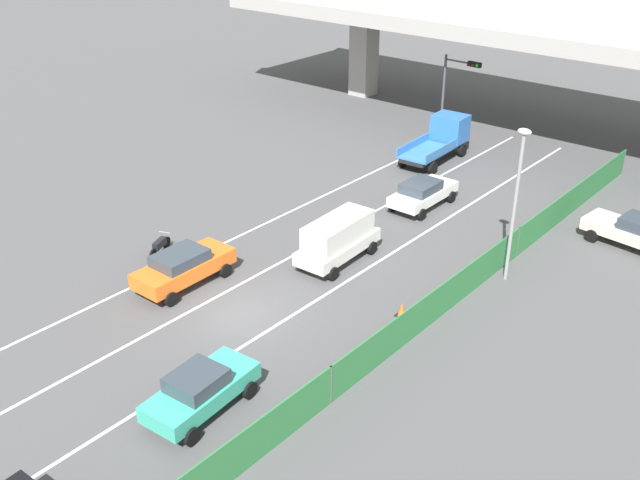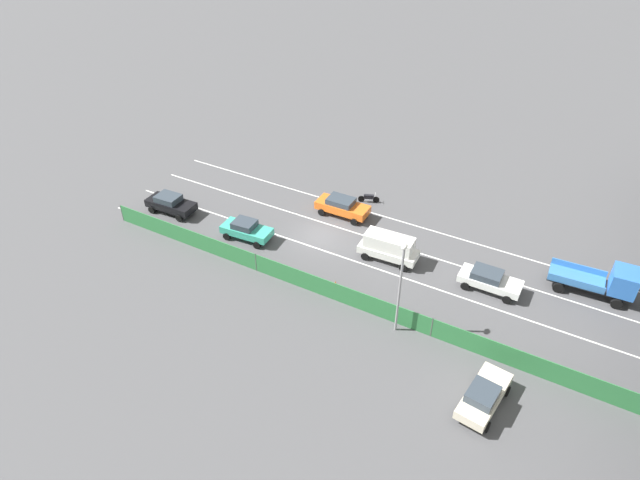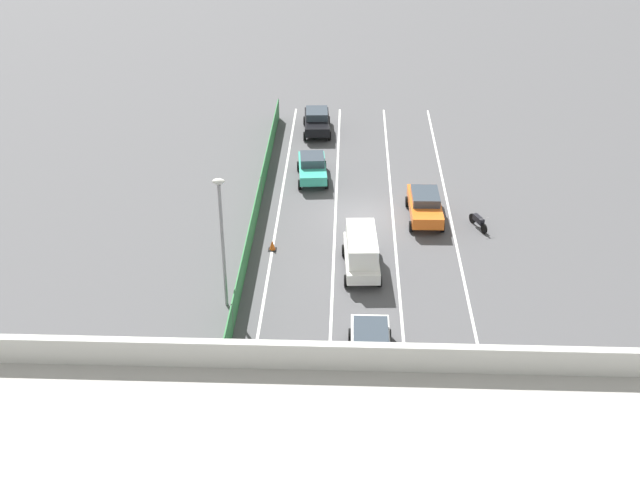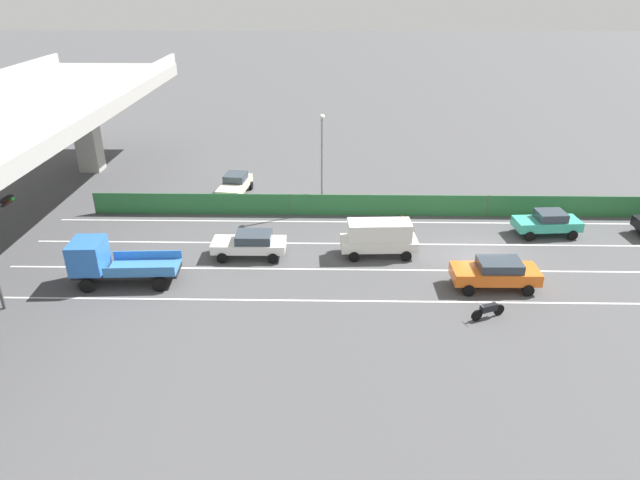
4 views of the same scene
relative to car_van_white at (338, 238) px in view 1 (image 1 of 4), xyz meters
name	(u,v)px [view 1 (image 1 of 4)]	position (x,y,z in m)	size (l,w,h in m)	color
ground_plane	(240,314)	(-0.23, -6.25, -1.24)	(300.00, 300.00, 0.00)	#4C4C4F
lane_line_left_edge	(239,236)	(-5.49, -1.16, -1.24)	(0.14, 46.17, 0.01)	silver
lane_line_mid_left	(290,257)	(-1.98, -1.16, -1.24)	(0.14, 46.17, 0.01)	silver
lane_line_mid_right	(348,281)	(1.52, -1.16, -1.24)	(0.14, 46.17, 0.01)	silver
lane_line_right_edge	(413,307)	(5.02, -1.16, -1.24)	(0.14, 46.17, 0.01)	silver
elevated_overpass	(564,32)	(-0.23, 23.92, 5.86)	(51.00, 11.82, 8.72)	#A09E99
green_fence	(439,302)	(6.27, -1.16, -0.47)	(0.10, 42.27, 1.55)	#2D753D
car_van_white	(338,238)	(0.00, 0.00, 0.00)	(2.16, 4.72, 2.20)	silver
car_sedan_white	(423,192)	(-0.36, 7.83, -0.37)	(2.03, 4.47, 1.55)	white
car_taxi_teal	(200,389)	(3.16, -11.34, -0.34)	(2.25, 4.34, 1.64)	teal
car_taxi_orange	(183,266)	(-3.87, -6.10, -0.31)	(2.11, 4.71, 1.66)	orange
flatbed_truck_blue	(443,137)	(-3.73, 15.35, 0.07)	(2.59, 5.83, 2.55)	black
motorcycle	(160,246)	(-6.97, -4.98, -0.78)	(0.93, 1.83, 0.93)	black
parked_sedan_cream	(634,231)	(10.13, 10.40, -0.35)	(4.67, 2.41, 1.64)	beige
traffic_light	(456,80)	(-5.64, 19.78, 2.55)	(2.83, 0.48, 5.40)	#47474C
street_lamp	(517,191)	(6.87, 3.58, 3.07)	(0.60, 0.36, 7.10)	gray
traffic_cone	(402,310)	(5.02, -2.00, -0.96)	(0.47, 0.47, 0.61)	orange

